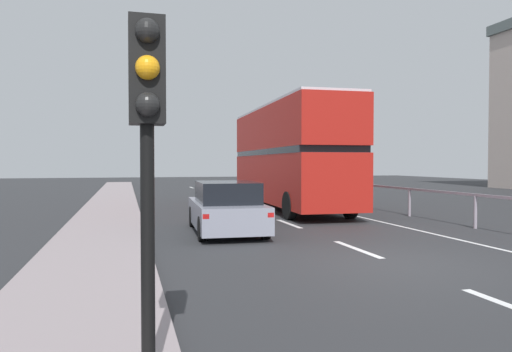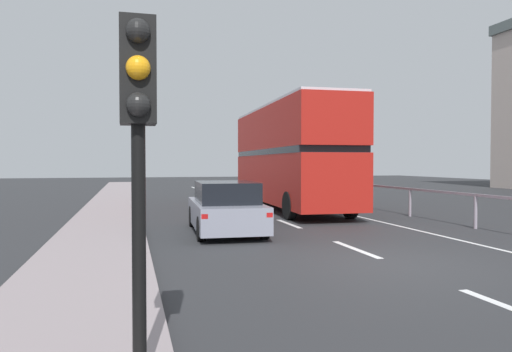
# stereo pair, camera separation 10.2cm
# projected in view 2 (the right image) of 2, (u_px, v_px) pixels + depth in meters

# --- Properties ---
(ground_plane) EXTENTS (74.26, 120.00, 0.10)m
(ground_plane) POSITION_uv_depth(u_px,v_px,m) (391.00, 265.00, 9.57)
(ground_plane) COLOR #2C2C2F
(near_sidewalk_kerb) EXTENTS (2.29, 80.00, 0.14)m
(near_sidewalk_kerb) POSITION_uv_depth(u_px,v_px,m) (85.00, 277.00, 8.07)
(near_sidewalk_kerb) COLOR gray
(near_sidewalk_kerb) RESTS_ON ground
(lane_paint_markings) EXTENTS (3.34, 46.00, 0.01)m
(lane_paint_markings) POSITION_uv_depth(u_px,v_px,m) (314.00, 214.00, 18.66)
(lane_paint_markings) COLOR silver
(lane_paint_markings) RESTS_ON ground
(bridge_side_railing) EXTENTS (0.10, 42.00, 1.07)m
(bridge_side_railing) POSITION_uv_depth(u_px,v_px,m) (386.00, 191.00, 19.55)
(bridge_side_railing) COLOR gray
(bridge_side_railing) RESTS_ON ground
(double_decker_bus_red) EXTENTS (2.92, 11.06, 4.44)m
(double_decker_bus_red) POSITION_uv_depth(u_px,v_px,m) (289.00, 154.00, 20.78)
(double_decker_bus_red) COLOR #AD1B14
(double_decker_bus_red) RESTS_ON ground
(hatchback_car_near) EXTENTS (2.03, 4.37, 1.47)m
(hatchback_car_near) POSITION_uv_depth(u_px,v_px,m) (225.00, 208.00, 13.69)
(hatchback_car_near) COLOR gray
(hatchback_car_near) RESTS_ON ground
(traffic_signal_pole) EXTENTS (0.30, 0.42, 3.09)m
(traffic_signal_pole) POSITION_uv_depth(u_px,v_px,m) (138.00, 110.00, 4.04)
(traffic_signal_pole) COLOR black
(traffic_signal_pole) RESTS_ON near_sidewalk_kerb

